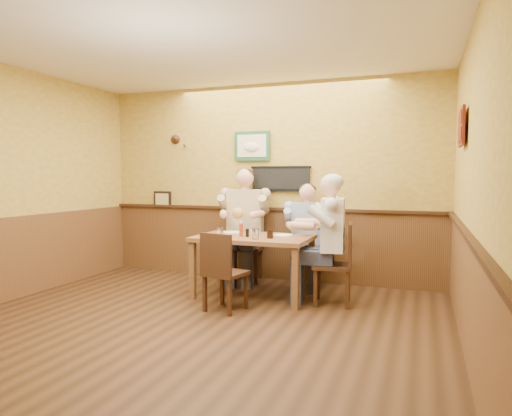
% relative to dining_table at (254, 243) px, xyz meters
% --- Properties ---
extents(room, '(5.02, 5.03, 2.81)m').
position_rel_dining_table_xyz_m(room, '(-0.05, -1.33, 1.03)').
color(room, '#311D0E').
rests_on(room, ground).
extents(dining_table, '(1.40, 0.90, 0.75)m').
position_rel_dining_table_xyz_m(dining_table, '(0.00, 0.00, 0.00)').
color(dining_table, brown).
rests_on(dining_table, ground).
extents(chair_back_left, '(0.53, 0.53, 1.00)m').
position_rel_dining_table_xyz_m(chair_back_left, '(-0.40, 0.73, -0.16)').
color(chair_back_left, '#3A2212').
rests_on(chair_back_left, ground).
extents(chair_back_right, '(0.47, 0.47, 0.87)m').
position_rel_dining_table_xyz_m(chair_back_right, '(0.50, 0.72, -0.22)').
color(chair_back_right, '#3A2212').
rests_on(chair_back_right, ground).
extents(chair_right_end, '(0.49, 0.49, 0.95)m').
position_rel_dining_table_xyz_m(chair_right_end, '(0.98, -0.02, -0.18)').
color(chair_right_end, '#3A2212').
rests_on(chair_right_end, ground).
extents(chair_near_side, '(0.47, 0.47, 0.88)m').
position_rel_dining_table_xyz_m(chair_near_side, '(-0.08, -0.67, -0.22)').
color(chair_near_side, '#3A2212').
rests_on(chair_near_side, ground).
extents(diner_tan_shirt, '(0.76, 0.76, 1.43)m').
position_rel_dining_table_xyz_m(diner_tan_shirt, '(-0.40, 0.73, 0.06)').
color(diner_tan_shirt, '#CFBB8E').
rests_on(diner_tan_shirt, ground).
extents(diner_blue_polo, '(0.67, 0.67, 1.24)m').
position_rel_dining_table_xyz_m(diner_blue_polo, '(0.50, 0.72, -0.04)').
color(diner_blue_polo, '#869EC9').
rests_on(diner_blue_polo, ground).
extents(diner_white_elder, '(0.70, 0.70, 1.36)m').
position_rel_dining_table_xyz_m(diner_white_elder, '(0.98, -0.02, 0.02)').
color(diner_white_elder, silver).
rests_on(diner_white_elder, ground).
extents(water_glass_left, '(0.08, 0.08, 0.11)m').
position_rel_dining_table_xyz_m(water_glass_left, '(-0.37, -0.19, 0.15)').
color(water_glass_left, silver).
rests_on(water_glass_left, dining_table).
extents(water_glass_mid, '(0.09, 0.09, 0.12)m').
position_rel_dining_table_xyz_m(water_glass_mid, '(0.11, -0.24, 0.15)').
color(water_glass_mid, white).
rests_on(water_glass_mid, dining_table).
extents(cola_tumbler, '(0.10, 0.10, 0.10)m').
position_rel_dining_table_xyz_m(cola_tumbler, '(0.26, -0.13, 0.14)').
color(cola_tumbler, black).
rests_on(cola_tumbler, dining_table).
extents(hot_sauce_bottle, '(0.05, 0.05, 0.18)m').
position_rel_dining_table_xyz_m(hot_sauce_bottle, '(-0.13, -0.09, 0.18)').
color(hot_sauce_bottle, '#B03512').
rests_on(hot_sauce_bottle, dining_table).
extents(salt_shaker, '(0.04, 0.04, 0.08)m').
position_rel_dining_table_xyz_m(salt_shaker, '(-0.02, -0.03, 0.13)').
color(salt_shaker, white).
rests_on(salt_shaker, dining_table).
extents(pepper_shaker, '(0.04, 0.04, 0.10)m').
position_rel_dining_table_xyz_m(pepper_shaker, '(-0.04, -0.10, 0.14)').
color(pepper_shaker, black).
rests_on(pepper_shaker, dining_table).
extents(plate_far_left, '(0.28, 0.28, 0.02)m').
position_rel_dining_table_xyz_m(plate_far_left, '(-0.37, 0.20, 0.10)').
color(plate_far_left, white).
rests_on(plate_far_left, dining_table).
extents(plate_far_right, '(0.29, 0.29, 0.02)m').
position_rel_dining_table_xyz_m(plate_far_right, '(0.34, 0.14, 0.10)').
color(plate_far_right, white).
rests_on(plate_far_right, dining_table).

